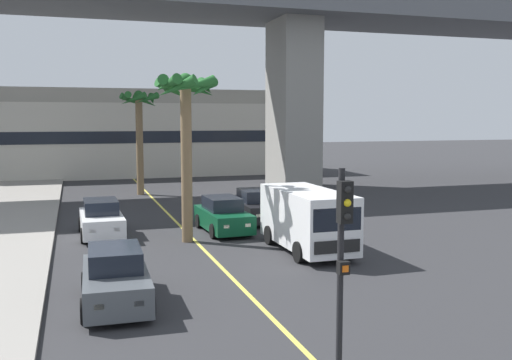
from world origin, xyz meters
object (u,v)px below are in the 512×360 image
palm_tree_near_median (186,110)px  delivery_van (307,218)px  car_queue_fourth (101,219)px  car_queue_front (256,207)px  palm_tree_mid_median (139,117)px  traffic_light_median_near (342,250)px  car_queue_third (223,216)px  car_queue_second (115,279)px

palm_tree_near_median → delivery_van: bearing=-37.2°
delivery_van → palm_tree_near_median: palm_tree_near_median is taller
car_queue_fourth → palm_tree_near_median: 6.18m
car_queue_front → palm_tree_mid_median: bearing=110.1°
car_queue_fourth → traffic_light_median_near: traffic_light_median_near is taller
delivery_van → palm_tree_near_median: 6.55m
car_queue_front → car_queue_third: same height
palm_tree_mid_median → car_queue_second: bearing=-98.0°
car_queue_front → delivery_van: bearing=-90.7°
palm_tree_near_median → car_queue_third: bearing=39.2°
car_queue_fourth → palm_tree_near_median: palm_tree_near_median is taller
car_queue_fourth → car_queue_front: bearing=10.5°
car_queue_front → delivery_van: size_ratio=0.79×
car_queue_second → car_queue_fourth: size_ratio=1.00×
car_queue_second → palm_tree_mid_median: (3.21, 22.77, 4.40)m
car_queue_third → car_queue_fourth: 5.30m
palm_tree_near_median → palm_tree_mid_median: size_ratio=1.00×
car_queue_front → car_queue_third: 3.05m
car_queue_third → car_queue_second: bearing=-120.8°
traffic_light_median_near → palm_tree_near_median: size_ratio=0.61×
car_queue_second → car_queue_third: bearing=59.2°
traffic_light_median_near → palm_tree_near_median: palm_tree_near_median is taller
car_queue_third → palm_tree_mid_median: palm_tree_mid_median is taller
car_queue_fourth → palm_tree_near_median: bearing=-34.6°
delivery_van → car_queue_third: bearing=114.6°
car_queue_fourth → palm_tree_near_median: size_ratio=0.60×
car_queue_front → car_queue_second: bearing=-124.3°
traffic_light_median_near → palm_tree_near_median: 14.14m
car_queue_second → traffic_light_median_near: traffic_light_median_near is taller
car_queue_third → palm_tree_near_median: size_ratio=0.61×
traffic_light_median_near → palm_tree_mid_median: size_ratio=0.61×
car_queue_second → palm_tree_near_median: bearing=65.3°
car_queue_third → car_queue_fourth: size_ratio=1.01×
palm_tree_near_median → palm_tree_mid_median: palm_tree_near_median is taller
car_queue_front → car_queue_fourth: same height
car_queue_fourth → palm_tree_mid_median: size_ratio=0.60×
car_queue_second → palm_tree_mid_median: palm_tree_mid_median is taller
car_queue_second → delivery_van: (7.44, 4.27, 0.57)m
palm_tree_near_median → car_queue_fourth: bearing=145.4°
car_queue_third → palm_tree_mid_median: bearing=98.6°
car_queue_third → palm_tree_mid_median: (-2.10, 13.84, 4.40)m
car_queue_front → palm_tree_mid_median: size_ratio=0.60×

